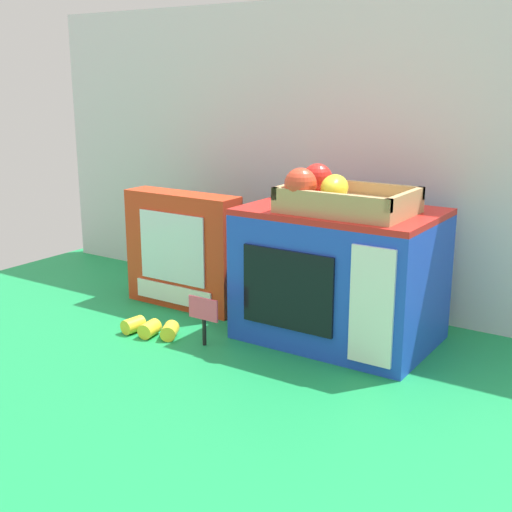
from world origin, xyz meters
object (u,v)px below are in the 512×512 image
Objects in this scene: toy_microwave at (340,275)px; loose_toy_banana at (151,328)px; food_groups_crate at (337,197)px; cookie_set_box at (183,251)px; price_sign at (203,314)px.

toy_microwave is 2.92× the size of loose_toy_banana.
food_groups_crate is 0.84× the size of cookie_set_box.
loose_toy_banana is (-0.34, -0.17, -0.28)m from food_groups_crate.
loose_toy_banana is (-0.33, -0.21, -0.12)m from toy_microwave.
toy_microwave reaches higher than loose_toy_banana.
food_groups_crate reaches higher than toy_microwave.
toy_microwave is 1.31× the size of cookie_set_box.
loose_toy_banana is at bearing -70.53° from cookie_set_box.
price_sign is at bearing -41.48° from cookie_set_box.
toy_microwave is 0.29m from price_sign.
price_sign is at bearing 9.02° from loose_toy_banana.
toy_microwave is at bearing 2.37° from cookie_set_box.
price_sign is at bearing -144.09° from food_groups_crate.
toy_microwave reaches higher than price_sign.
loose_toy_banana is (0.07, -0.19, -0.12)m from cookie_set_box.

